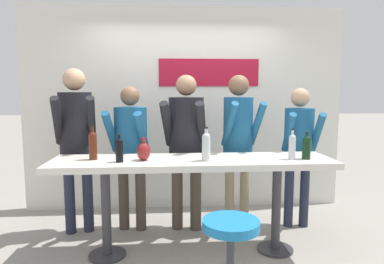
{
  "coord_description": "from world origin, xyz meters",
  "views": [
    {
      "loc": [
        -0.24,
        -3.23,
        1.61
      ],
      "look_at": [
        0.0,
        0.09,
        1.21
      ],
      "focal_mm": 32.0,
      "sensor_mm": 36.0,
      "label": 1
    }
  ],
  "objects": [
    {
      "name": "person_center_right",
      "position": [
        1.28,
        0.59,
        1.02
      ],
      "size": [
        0.43,
        0.53,
        1.64
      ],
      "rotation": [
        0.0,
        0.0,
        -0.09
      ],
      "color": "#23283D",
      "rests_on": "ground_plane"
    },
    {
      "name": "tasting_table",
      "position": [
        0.0,
        0.0,
        0.83
      ],
      "size": [
        2.7,
        0.63,
        0.96
      ],
      "color": "silver",
      "rests_on": "ground_plane"
    },
    {
      "name": "person_center_left",
      "position": [
        -0.03,
        0.6,
        1.1
      ],
      "size": [
        0.54,
        0.64,
        1.78
      ],
      "rotation": [
        0.0,
        0.0,
        -0.2
      ],
      "color": "#473D33",
      "rests_on": "ground_plane"
    },
    {
      "name": "person_center",
      "position": [
        0.56,
        0.58,
        1.12
      ],
      "size": [
        0.45,
        0.58,
        1.78
      ],
      "rotation": [
        0.0,
        0.0,
        0.15
      ],
      "color": "gray",
      "rests_on": "ground_plane"
    },
    {
      "name": "bar_stool",
      "position": [
        0.23,
        -0.8,
        0.43
      ],
      "size": [
        0.46,
        0.46,
        0.65
      ],
      "color": "#333338",
      "rests_on": "ground_plane"
    },
    {
      "name": "wine_bottle_4",
      "position": [
        0.95,
        -0.09,
        1.09
      ],
      "size": [
        0.07,
        0.07,
        0.3
      ],
      "color": "#B7BCC1",
      "rests_on": "tasting_table"
    },
    {
      "name": "person_far_left",
      "position": [
        -1.25,
        0.6,
        1.16
      ],
      "size": [
        0.5,
        0.62,
        1.85
      ],
      "rotation": [
        0.0,
        0.0,
        0.19
      ],
      "color": "#23283D",
      "rests_on": "ground_plane"
    },
    {
      "name": "wine_bottle_1",
      "position": [
        1.09,
        -0.08,
        1.08
      ],
      "size": [
        0.08,
        0.08,
        0.26
      ],
      "color": "black",
      "rests_on": "tasting_table"
    },
    {
      "name": "wine_bottle_0",
      "position": [
        -0.95,
        0.03,
        1.11
      ],
      "size": [
        0.08,
        0.08,
        0.33
      ],
      "color": "#4C1E0F",
      "rests_on": "tasting_table"
    },
    {
      "name": "ground_plane",
      "position": [
        0.0,
        0.0,
        0.0
      ],
      "size": [
        40.0,
        40.0,
        0.0
      ],
      "primitive_type": "plane",
      "color": "gray"
    },
    {
      "name": "decorative_vase",
      "position": [
        -0.47,
        -0.03,
        1.04
      ],
      "size": [
        0.13,
        0.13,
        0.22
      ],
      "color": "maroon",
      "rests_on": "tasting_table"
    },
    {
      "name": "person_left",
      "position": [
        -0.66,
        0.64,
        1.02
      ],
      "size": [
        0.51,
        0.6,
        1.66
      ],
      "rotation": [
        0.0,
        0.0,
        -0.21
      ],
      "color": "#473D33",
      "rests_on": "ground_plane"
    },
    {
      "name": "wine_bottle_3",
      "position": [
        -0.68,
        -0.1,
        1.08
      ],
      "size": [
        0.07,
        0.07,
        0.26
      ],
      "color": "black",
      "rests_on": "tasting_table"
    },
    {
      "name": "wine_bottle_2",
      "position": [
        0.12,
        -0.1,
        1.1
      ],
      "size": [
        0.08,
        0.08,
        0.32
      ],
      "color": "#B7BCC1",
      "rests_on": "tasting_table"
    },
    {
      "name": "back_wall",
      "position": [
        0.0,
        1.42,
        1.36
      ],
      "size": [
        4.3,
        0.12,
        2.72
      ],
      "color": "silver",
      "rests_on": "ground_plane"
    }
  ]
}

